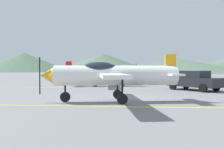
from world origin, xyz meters
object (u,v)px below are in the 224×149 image
object	(u,v)px
airplane_near	(111,75)
airplane_mid	(100,72)
car_sedan	(193,80)
airplane_far	(129,71)

from	to	relation	value
airplane_near	airplane_mid	world-z (taller)	same
airplane_near	car_sedan	size ratio (longest dim) A/B	1.93
airplane_mid	car_sedan	xyz separation A→B (m)	(8.34, -4.24, -0.60)
airplane_near	car_sedan	distance (m)	9.50
airplane_near	airplane_far	distance (m)	21.72
airplane_near	car_sedan	world-z (taller)	airplane_near
airplane_mid	car_sedan	size ratio (longest dim) A/B	1.93
airplane_near	airplane_far	bearing A→B (deg)	88.01
airplane_mid	airplane_far	distance (m)	10.72
airplane_far	car_sedan	size ratio (longest dim) A/B	1.93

